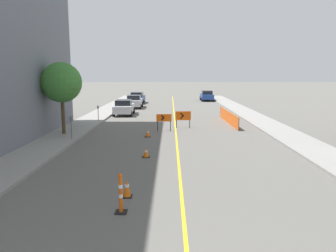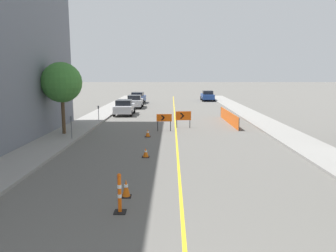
{
  "view_description": "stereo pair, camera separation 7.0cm",
  "coord_description": "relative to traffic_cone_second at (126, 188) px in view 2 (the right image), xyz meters",
  "views": [
    {
      "loc": [
        -0.41,
        -1.76,
        4.36
      ],
      "look_at": [
        -0.55,
        18.76,
        1.0
      ],
      "focal_mm": 35.0,
      "sensor_mm": 36.0,
      "label": 1
    },
    {
      "loc": [
        -0.34,
        -1.76,
        4.36
      ],
      "look_at": [
        -0.55,
        18.76,
        1.0
      ],
      "focal_mm": 35.0,
      "sensor_mm": 36.0,
      "label": 2
    }
  ],
  "objects": [
    {
      "name": "parked_car_curb_mid",
      "position": [
        -2.96,
        29.59,
        0.48
      ],
      "size": [
        1.94,
        4.33,
        1.59
      ],
      "rotation": [
        0.0,
        0.0,
        0.02
      ],
      "color": "#B7B7BC",
      "rests_on": "ground_plane"
    },
    {
      "name": "lane_stripe",
      "position": [
        1.94,
        19.98,
        -0.31
      ],
      "size": [
        0.12,
        58.55,
        0.01
      ],
      "color": "gold",
      "rests_on": "ground_plane"
    },
    {
      "name": "traffic_cone_third",
      "position": [
        0.26,
        5.5,
        -0.07
      ],
      "size": [
        0.38,
        0.38,
        0.49
      ],
      "color": "black",
      "rests_on": "ground_plane"
    },
    {
      "name": "parked_car_opposite_side",
      "position": [
        7.21,
        39.93,
        0.48
      ],
      "size": [
        1.94,
        4.32,
        1.59
      ],
      "rotation": [
        0.0,
        0.0,
        -0.01
      ],
      "color": "navy",
      "rests_on": "ground_plane"
    },
    {
      "name": "delineator_post_front",
      "position": [
        -0.02,
        -1.33,
        0.24
      ],
      "size": [
        0.37,
        0.37,
        1.28
      ],
      "color": "black",
      "rests_on": "ground_plane"
    },
    {
      "name": "parked_car_curb_near",
      "position": [
        -3.28,
        22.66,
        0.48
      ],
      "size": [
        1.94,
        4.34,
        1.59
      ],
      "rotation": [
        0.0,
        0.0,
        0.02
      ],
      "color": "#B7B7BC",
      "rests_on": "ground_plane"
    },
    {
      "name": "safety_mesh_fence",
      "position": [
        6.59,
        17.2,
        0.2
      ],
      "size": [
        0.22,
        8.0,
        1.03
      ],
      "rotation": [
        0.0,
        0.0,
        1.59
      ],
      "color": "#EF560C",
      "rests_on": "ground_plane"
    },
    {
      "name": "traffic_cone_second",
      "position": [
        0.0,
        0.0,
        0.0
      ],
      "size": [
        0.35,
        0.35,
        0.64
      ],
      "color": "black",
      "rests_on": "ground_plane"
    },
    {
      "name": "sidewalk_right",
      "position": [
        9.62,
        19.98,
        -0.24
      ],
      "size": [
        2.56,
        58.55,
        0.16
      ],
      "color": "gray",
      "rests_on": "ground_plane"
    },
    {
      "name": "arrow_barricade_secondary",
      "position": [
        2.55,
        14.66,
        0.61
      ],
      "size": [
        1.22,
        0.18,
        1.33
      ],
      "rotation": [
        0.0,
        0.0,
        0.1
      ],
      "color": "#EF560C",
      "rests_on": "ground_plane"
    },
    {
      "name": "parking_meter_far_curb",
      "position": [
        -4.81,
        17.45,
        0.79
      ],
      "size": [
        0.12,
        0.11,
        1.35
      ],
      "color": "#4C4C51",
      "rests_on": "sidewalk_left"
    },
    {
      "name": "arrow_barricade_primary",
      "position": [
        1.05,
        13.23,
        0.63
      ],
      "size": [
        1.14,
        0.1,
        1.29
      ],
      "rotation": [
        0.0,
        0.0,
        0.03
      ],
      "color": "#EF560C",
      "rests_on": "ground_plane"
    },
    {
      "name": "street_tree_left_near",
      "position": [
        -5.87,
        11.29,
        3.37
      ],
      "size": [
        2.74,
        2.74,
        4.91
      ],
      "color": "#4C3823",
      "rests_on": "sidewalk_left"
    },
    {
      "name": "parked_car_curb_far",
      "position": [
        -3.2,
        35.77,
        0.48
      ],
      "size": [
        2.01,
        4.38,
        1.59
      ],
      "rotation": [
        0.0,
        0.0,
        -0.05
      ],
      "color": "navy",
      "rests_on": "ground_plane"
    },
    {
      "name": "parking_meter_near_curb",
      "position": [
        -4.81,
        9.54,
        0.87
      ],
      "size": [
        0.12,
        0.11,
        1.47
      ],
      "color": "#4C4C51",
      "rests_on": "sidewalk_left"
    },
    {
      "name": "traffic_cone_fourth",
      "position": [
        -0.02,
        10.98,
        -0.06
      ],
      "size": [
        0.39,
        0.39,
        0.52
      ],
      "color": "black",
      "rests_on": "ground_plane"
    },
    {
      "name": "sidewalk_left",
      "position": [
        -5.74,
        19.98,
        -0.24
      ],
      "size": [
        2.56,
        58.55,
        0.16
      ],
      "color": "gray",
      "rests_on": "ground_plane"
    }
  ]
}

